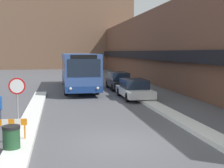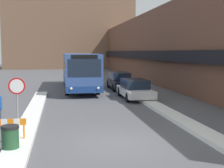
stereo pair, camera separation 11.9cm
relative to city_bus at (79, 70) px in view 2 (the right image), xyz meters
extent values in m
plane|color=#515156|center=(0.40, -17.21, -1.74)|extent=(160.00, 160.00, 0.00)
cube|color=brown|center=(10.40, 6.79, 2.18)|extent=(5.00, 60.00, 7.83)
cube|color=black|center=(7.65, 6.79, 1.31)|extent=(0.50, 60.00, 0.90)
cube|color=brown|center=(0.40, 37.43, 6.07)|extent=(26.00, 8.00, 15.61)
cube|color=silver|center=(-3.20, -11.54, -1.64)|extent=(0.90, 17.43, 0.19)
cube|color=silver|center=(4.00, -13.05, -1.64)|extent=(0.90, 16.16, 0.20)
cube|color=#335193|center=(0.00, 0.01, 0.08)|extent=(2.69, 12.37, 2.78)
cube|color=navy|center=(0.00, 0.01, -1.06)|extent=(2.71, 12.39, 0.49)
cube|color=#192333|center=(0.00, 0.01, 0.47)|extent=(2.71, 11.38, 0.76)
cube|color=#192333|center=(0.00, -6.19, 0.50)|extent=(2.37, 0.03, 1.25)
cube|color=black|center=(0.00, -6.19, 1.29)|extent=(1.88, 0.03, 0.28)
sphere|color=#F2EAC6|center=(-0.97, -6.20, -0.96)|extent=(0.20, 0.20, 0.20)
sphere|color=#F2EAC6|center=(0.97, -6.20, -0.96)|extent=(0.20, 0.20, 0.20)
cylinder|color=black|center=(-1.23, -3.83, -1.23)|extent=(0.28, 1.01, 1.01)
cylinder|color=black|center=(1.23, -3.83, -1.23)|extent=(0.28, 1.01, 1.01)
cylinder|color=black|center=(-1.23, 3.84, -1.23)|extent=(0.28, 1.01, 1.01)
cylinder|color=black|center=(1.23, 3.84, -1.23)|extent=(0.28, 1.01, 1.01)
cube|color=silver|center=(3.60, -6.52, -1.22)|extent=(1.86, 4.73, 0.51)
cube|color=#192333|center=(3.60, -6.41, -0.65)|extent=(1.64, 2.60, 0.63)
cylinder|color=black|center=(4.45, -7.99, -1.41)|extent=(0.20, 0.65, 0.65)
cylinder|color=black|center=(2.75, -7.99, -1.41)|extent=(0.20, 0.65, 0.65)
cylinder|color=black|center=(4.45, -5.06, -1.41)|extent=(0.20, 0.65, 0.65)
cylinder|color=black|center=(2.75, -5.06, -1.41)|extent=(0.20, 0.65, 0.65)
cube|color=black|center=(3.60, -0.71, -1.18)|extent=(1.77, 4.77, 0.57)
cube|color=#192333|center=(3.60, -0.59, -0.55)|extent=(1.56, 2.63, 0.69)
cylinder|color=black|center=(4.41, -2.19, -1.40)|extent=(0.20, 0.68, 0.68)
cylinder|color=black|center=(2.80, -2.19, -1.40)|extent=(0.20, 0.68, 0.68)
cylinder|color=black|center=(4.41, 0.77, -1.40)|extent=(0.20, 0.68, 0.68)
cylinder|color=black|center=(2.80, 0.77, -1.40)|extent=(0.20, 0.68, 0.68)
cylinder|color=gray|center=(-3.68, -13.65, -0.63)|extent=(0.07, 0.07, 2.21)
cylinder|color=red|center=(-3.68, -13.67, 0.09)|extent=(0.76, 0.03, 0.76)
cylinder|color=white|center=(-3.68, -13.68, 0.09)|extent=(0.62, 0.01, 0.62)
cylinder|color=#333851|center=(-4.47, -13.64, -1.35)|extent=(0.12, 0.12, 0.79)
cylinder|color=#1E51A3|center=(-4.40, -13.65, -0.69)|extent=(0.09, 0.09, 0.56)
cylinder|color=#234C2D|center=(-3.39, -17.77, -1.31)|extent=(0.56, 0.56, 0.85)
cylinder|color=black|center=(-3.39, -17.77, -0.84)|extent=(0.59, 0.59, 0.10)
cylinder|color=orange|center=(-3.07, -16.66, -1.39)|extent=(0.06, 0.06, 0.70)
cube|color=white|center=(-3.76, -16.66, -0.92)|extent=(0.22, 0.04, 0.24)
cube|color=orange|center=(-3.54, -16.66, -0.92)|extent=(0.22, 0.04, 0.24)
cube|color=white|center=(-3.32, -16.66, -0.92)|extent=(0.22, 0.04, 0.24)
cube|color=orange|center=(-3.10, -16.66, -0.92)|extent=(0.22, 0.04, 0.24)
camera|label=1|loc=(-1.85, -28.26, 1.63)|focal=50.00mm
camera|label=2|loc=(-1.73, -28.28, 1.63)|focal=50.00mm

